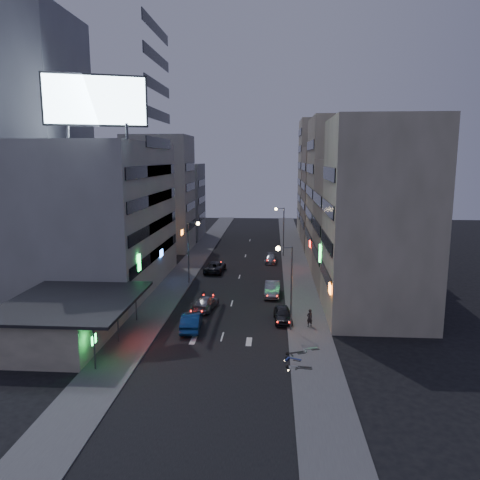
# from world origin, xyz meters

# --- Properties ---
(ground) EXTENTS (180.00, 180.00, 0.00)m
(ground) POSITION_xyz_m (0.00, 0.00, 0.00)
(ground) COLOR black
(ground) RESTS_ON ground
(sidewalk_left) EXTENTS (4.00, 120.00, 0.12)m
(sidewalk_left) POSITION_xyz_m (-8.00, 30.00, 0.06)
(sidewalk_left) COLOR #4C4C4F
(sidewalk_left) RESTS_ON ground
(sidewalk_right) EXTENTS (4.00, 120.00, 0.12)m
(sidewalk_right) POSITION_xyz_m (8.00, 30.00, 0.06)
(sidewalk_right) COLOR #4C4C4F
(sidewalk_right) RESTS_ON ground
(food_court) EXTENTS (11.00, 13.00, 3.88)m
(food_court) POSITION_xyz_m (-13.90, 2.00, 1.98)
(food_court) COLOR beige
(food_court) RESTS_ON ground
(white_building) EXTENTS (14.00, 24.00, 18.00)m
(white_building) POSITION_xyz_m (-17.00, 20.00, 9.00)
(white_building) COLOR #A6A6A1
(white_building) RESTS_ON ground
(grey_tower) EXTENTS (10.00, 14.00, 34.00)m
(grey_tower) POSITION_xyz_m (-26.00, 23.00, 17.00)
(grey_tower) COLOR gray
(grey_tower) RESTS_ON ground
(shophouse_near) EXTENTS (10.00, 11.00, 20.00)m
(shophouse_near) POSITION_xyz_m (15.00, 10.50, 10.00)
(shophouse_near) COLOR beige
(shophouse_near) RESTS_ON ground
(shophouse_mid) EXTENTS (11.00, 12.00, 16.00)m
(shophouse_mid) POSITION_xyz_m (15.50, 22.00, 8.00)
(shophouse_mid) COLOR gray
(shophouse_mid) RESTS_ON ground
(shophouse_far) EXTENTS (10.00, 14.00, 22.00)m
(shophouse_far) POSITION_xyz_m (15.00, 35.00, 11.00)
(shophouse_far) COLOR beige
(shophouse_far) RESTS_ON ground
(far_left_a) EXTENTS (11.00, 10.00, 20.00)m
(far_left_a) POSITION_xyz_m (-15.50, 45.00, 10.00)
(far_left_a) COLOR #A6A6A1
(far_left_a) RESTS_ON ground
(far_left_b) EXTENTS (12.00, 10.00, 15.00)m
(far_left_b) POSITION_xyz_m (-16.00, 58.00, 7.50)
(far_left_b) COLOR gray
(far_left_b) RESTS_ON ground
(far_right_a) EXTENTS (11.00, 12.00, 18.00)m
(far_right_a) POSITION_xyz_m (15.50, 50.00, 9.00)
(far_right_a) COLOR gray
(far_right_a) RESTS_ON ground
(far_right_b) EXTENTS (12.00, 12.00, 24.00)m
(far_right_b) POSITION_xyz_m (16.00, 64.00, 12.00)
(far_right_b) COLOR beige
(far_right_b) RESTS_ON ground
(billboard) EXTENTS (9.52, 3.75, 6.20)m
(billboard) POSITION_xyz_m (-12.99, 9.97, 21.66)
(billboard) COLOR #595B60
(billboard) RESTS_ON white_building
(street_lamp_right_near) EXTENTS (1.60, 0.44, 8.02)m
(street_lamp_right_near) POSITION_xyz_m (5.90, 6.00, 5.36)
(street_lamp_right_near) COLOR #595B60
(street_lamp_right_near) RESTS_ON sidewalk_right
(street_lamp_left) EXTENTS (1.60, 0.44, 8.02)m
(street_lamp_left) POSITION_xyz_m (-5.90, 22.00, 5.36)
(street_lamp_left) COLOR #595B60
(street_lamp_left) RESTS_ON sidewalk_left
(street_lamp_right_far) EXTENTS (1.60, 0.44, 8.02)m
(street_lamp_right_far) POSITION_xyz_m (5.90, 40.00, 5.36)
(street_lamp_right_far) COLOR #595B60
(street_lamp_right_far) RESTS_ON sidewalk_right
(parked_car_right_near) EXTENTS (1.97, 4.37, 1.46)m
(parked_car_right_near) POSITION_xyz_m (5.60, 8.50, 0.73)
(parked_car_right_near) COLOR #27282C
(parked_car_right_near) RESTS_ON ground
(parked_car_right_mid) EXTENTS (1.92, 5.02, 1.63)m
(parked_car_right_mid) POSITION_xyz_m (4.53, 17.32, 0.82)
(parked_car_right_mid) COLOR #96979E
(parked_car_right_mid) RESTS_ON ground
(parked_car_left) EXTENTS (2.85, 5.72, 1.56)m
(parked_car_left) POSITION_xyz_m (-3.70, 28.51, 0.78)
(parked_car_left) COLOR #27272C
(parked_car_left) RESTS_ON ground
(parked_car_right_far) EXTENTS (1.91, 4.42, 1.27)m
(parked_car_right_far) POSITION_xyz_m (4.27, 35.23, 0.63)
(parked_car_right_far) COLOR gray
(parked_car_right_far) RESTS_ON ground
(road_car_blue) EXTENTS (2.10, 5.13, 1.65)m
(road_car_blue) POSITION_xyz_m (-3.12, 5.65, 0.83)
(road_car_blue) COLOR navy
(road_car_blue) RESTS_ON ground
(road_car_silver) EXTENTS (2.72, 5.27, 1.46)m
(road_car_silver) POSITION_xyz_m (-2.69, 11.70, 0.73)
(road_car_silver) COLOR #9A9CA2
(road_car_silver) RESTS_ON ground
(person) EXTENTS (0.75, 0.67, 1.72)m
(person) POSITION_xyz_m (8.14, 6.94, 0.98)
(person) COLOR black
(person) RESTS_ON sidewalk_right
(scooter_black_a) EXTENTS (0.82, 1.91, 1.13)m
(scooter_black_a) POSITION_xyz_m (7.69, -2.01, 0.69)
(scooter_black_a) COLOR black
(scooter_black_a) RESTS_ON sidewalk_right
(scooter_silver_a) EXTENTS (0.61, 1.80, 1.10)m
(scooter_silver_a) POSITION_xyz_m (7.10, -1.90, 0.67)
(scooter_silver_a) COLOR gray
(scooter_silver_a) RESTS_ON sidewalk_right
(scooter_blue) EXTENTS (1.24, 1.87, 1.08)m
(scooter_blue) POSITION_xyz_m (6.98, -0.70, 0.66)
(scooter_blue) COLOR navy
(scooter_blue) RESTS_ON sidewalk_right
(scooter_black_b) EXTENTS (1.28, 2.01, 1.17)m
(scooter_black_b) POSITION_xyz_m (7.16, 1.02, 0.70)
(scooter_black_b) COLOR black
(scooter_black_b) RESTS_ON sidewalk_right
(scooter_silver_b) EXTENTS (1.26, 2.05, 1.19)m
(scooter_silver_b) POSITION_xyz_m (8.39, 1.91, 0.71)
(scooter_silver_b) COLOR #94959A
(scooter_silver_b) RESTS_ON sidewalk_right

